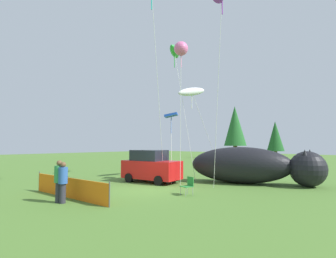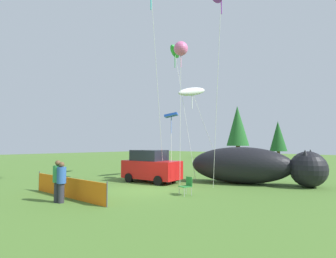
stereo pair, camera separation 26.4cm
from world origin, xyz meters
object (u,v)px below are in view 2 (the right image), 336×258
object	(u,v)px
folding_chair	(187,185)
kite_green_fish	(175,52)
kite_blue_box	(171,116)
kite_white_ghost	(192,92)
parked_car	(151,166)
spectator_in_white_shirt	(58,179)
inflatable_cat	(252,167)
kite_pink_octopus	(181,49)
spectator_in_black_shirt	(61,180)

from	to	relation	value
folding_chair	kite_green_fish	world-z (taller)	kite_green_fish
kite_blue_box	kite_white_ghost	bearing A→B (deg)	80.39
parked_car	spectator_in_white_shirt	size ratio (longest dim) A/B	2.25
spectator_in_white_shirt	kite_blue_box	world-z (taller)	kite_blue_box
kite_blue_box	spectator_in_white_shirt	bearing A→B (deg)	-84.18
inflatable_cat	kite_pink_octopus	bearing A→B (deg)	-161.97
parked_car	spectator_in_white_shirt	distance (m)	7.14
kite_green_fish	spectator_in_white_shirt	bearing A→B (deg)	-78.18
parked_car	kite_green_fish	size ratio (longest dim) A/B	0.40
kite_pink_octopus	kite_white_ghost	size ratio (longest dim) A/B	1.33
inflatable_cat	kite_green_fish	distance (m)	10.74
inflatable_cat	spectator_in_white_shirt	size ratio (longest dim) A/B	4.44
folding_chair	spectator_in_white_shirt	xyz separation A→B (m)	(-3.15, -5.21, 0.48)
spectator_in_white_shirt	kite_pink_octopus	bearing A→B (deg)	87.46
spectator_in_black_shirt	kite_blue_box	size ratio (longest dim) A/B	0.37
kite_blue_box	kite_green_fish	bearing A→B (deg)	125.03
parked_car	kite_blue_box	bearing A→B (deg)	57.24
parked_car	kite_blue_box	distance (m)	3.80
parked_car	kite_white_ghost	world-z (taller)	kite_white_ghost
inflatable_cat	kite_blue_box	world-z (taller)	kite_blue_box
kite_pink_octopus	spectator_in_black_shirt	bearing A→B (deg)	-90.65
parked_car	spectator_in_black_shirt	xyz separation A→B (m)	(1.72, -6.94, -0.07)
kite_white_ghost	kite_green_fish	distance (m)	3.79
kite_pink_octopus	kite_blue_box	size ratio (longest dim) A/B	1.98
kite_pink_octopus	spectator_in_white_shirt	bearing A→B (deg)	-92.54
parked_car	folding_chair	world-z (taller)	parked_car
kite_blue_box	kite_green_fish	distance (m)	5.85
kite_white_ghost	kite_blue_box	bearing A→B (deg)	-99.61
spectator_in_black_shirt	kite_white_ghost	bearing A→B (deg)	94.38
inflatable_cat	kite_blue_box	bearing A→B (deg)	-173.02
folding_chair	kite_green_fish	distance (m)	11.90
spectator_in_black_shirt	kite_pink_octopus	distance (m)	11.30
kite_pink_octopus	kite_green_fish	size ratio (longest dim) A/B	0.91
folding_chair	kite_pink_octopus	xyz separation A→B (m)	(-2.80, 2.82, 8.45)
spectator_in_black_shirt	kite_green_fish	size ratio (longest dim) A/B	0.17
folding_chair	spectator_in_white_shirt	size ratio (longest dim) A/B	0.49
spectator_in_white_shirt	kite_white_ghost	bearing A→B (deg)	92.89
parked_car	kite_pink_octopus	bearing A→B (deg)	20.47
spectator_in_white_shirt	kite_pink_octopus	world-z (taller)	kite_pink_octopus
parked_car	spectator_in_white_shirt	world-z (taller)	parked_car
kite_pink_octopus	kite_blue_box	xyz separation A→B (m)	(-1.21, 0.35, -4.44)
spectator_in_white_shirt	kite_pink_octopus	size ratio (longest dim) A/B	0.20
parked_car	folding_chair	xyz separation A→B (m)	(4.61, -1.79, -0.52)
folding_chair	kite_white_ghost	distance (m)	8.70
parked_car	kite_white_ghost	size ratio (longest dim) A/B	0.59
spectator_in_white_shirt	kite_green_fish	distance (m)	13.73
kite_blue_box	spectator_in_black_shirt	bearing A→B (deg)	-82.33
spectator_in_black_shirt	kite_white_ghost	size ratio (longest dim) A/B	0.25
folding_chair	spectator_in_white_shirt	world-z (taller)	spectator_in_white_shirt
spectator_in_black_shirt	kite_blue_box	bearing A→B (deg)	97.67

